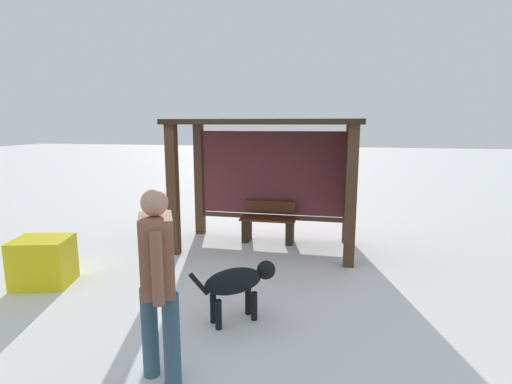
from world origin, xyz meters
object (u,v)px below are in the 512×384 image
at_px(bench_left_inside, 268,225).
at_px(grit_bin, 43,262).
at_px(person_walking, 158,273).
at_px(bus_shelter, 274,158).
at_px(dog, 238,282).

bearing_deg(bench_left_inside, grit_bin, -136.18).
bearing_deg(person_walking, bench_left_inside, 86.97).
bearing_deg(person_walking, bus_shelter, 85.19).
distance_m(person_walking, grit_bin, 2.91).
relative_size(bench_left_inside, grit_bin, 1.43).
height_order(bus_shelter, bench_left_inside, bus_shelter).
relative_size(person_walking, grit_bin, 2.35).
bearing_deg(bench_left_inside, person_walking, -93.03).
distance_m(bench_left_inside, grit_bin, 3.63).
height_order(bus_shelter, person_walking, bus_shelter).
bearing_deg(person_walking, grit_bin, 148.01).
bearing_deg(grit_bin, dog, -8.12).
height_order(dog, grit_bin, dog).
height_order(bench_left_inside, grit_bin, bench_left_inside).
distance_m(person_walking, dog, 1.28).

